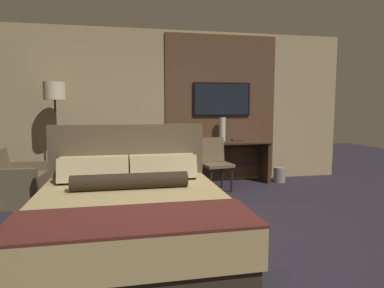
% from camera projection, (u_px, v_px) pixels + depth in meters
% --- Properties ---
extents(ground_plane, '(16.00, 16.00, 0.00)m').
position_uv_depth(ground_plane, '(185.00, 231.00, 3.92)').
color(ground_plane, '#28232D').
extents(wall_back_tv_panel, '(7.20, 0.09, 2.80)m').
position_uv_depth(wall_back_tv_panel, '(167.00, 108.00, 6.32)').
color(wall_back_tv_panel, tan).
rests_on(wall_back_tv_panel, ground_plane).
extents(bed, '(1.93, 2.22, 1.19)m').
position_uv_depth(bed, '(131.00, 214.00, 3.46)').
color(bed, '#33281E').
rests_on(bed, ground_plane).
extents(desk, '(1.63, 0.51, 0.78)m').
position_uv_depth(desk, '(224.00, 155.00, 6.35)').
color(desk, '#422D1E').
rests_on(desk, ground_plane).
extents(tv, '(1.11, 0.04, 0.62)m').
position_uv_depth(tv, '(222.00, 99.00, 6.44)').
color(tv, black).
extents(desk_chair, '(0.54, 0.54, 0.89)m').
position_uv_depth(desk_chair, '(214.00, 159.00, 5.81)').
color(desk_chair, brown).
rests_on(desk_chair, ground_plane).
extents(armchair_by_window, '(0.75, 0.76, 0.80)m').
position_uv_depth(armchair_by_window, '(17.00, 185.00, 4.98)').
color(armchair_by_window, brown).
rests_on(armchair_by_window, ground_plane).
extents(floor_lamp, '(0.34, 0.34, 1.81)m').
position_uv_depth(floor_lamp, '(55.00, 100.00, 5.49)').
color(floor_lamp, '#282623').
rests_on(floor_lamp, ground_plane).
extents(vase_tall, '(0.11, 0.11, 0.44)m').
position_uv_depth(vase_tall, '(222.00, 129.00, 6.37)').
color(vase_tall, silver).
rests_on(vase_tall, desk).
extents(vase_short, '(0.11, 0.11, 0.23)m').
position_uv_depth(vase_short, '(195.00, 136.00, 6.20)').
color(vase_short, '#846647').
rests_on(vase_short, desk).
extents(book, '(0.23, 0.17, 0.03)m').
position_uv_depth(book, '(238.00, 140.00, 6.38)').
color(book, '#332D28').
rests_on(book, desk).
extents(waste_bin, '(0.22, 0.22, 0.28)m').
position_uv_depth(waste_bin, '(279.00, 175.00, 6.44)').
color(waste_bin, gray).
rests_on(waste_bin, ground_plane).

